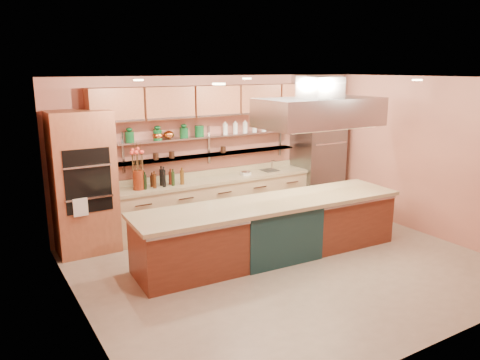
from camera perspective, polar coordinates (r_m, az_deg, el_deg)
floor at (r=7.29m, az=5.85°, el=-10.41°), size 6.00×5.00×0.02m
ceiling at (r=6.66m, az=6.44°, el=12.25°), size 6.00×5.00×0.02m
wall_back at (r=8.92m, az=-3.61°, el=3.57°), size 6.00×0.04×2.80m
wall_front at (r=5.15m, az=23.18°, el=-4.99°), size 6.00×0.04×2.80m
wall_left at (r=5.61m, az=-19.15°, el=-3.16°), size 0.04×5.00×2.80m
wall_right at (r=8.95m, az=21.67°, el=2.67°), size 0.04×5.00×2.80m
oven_stack at (r=7.85m, az=-18.52°, el=-0.35°), size 0.95×0.64×2.30m
refrigerator at (r=9.99m, az=9.45°, el=2.45°), size 0.95×0.72×2.10m
back_counter at (r=8.85m, az=-2.91°, el=-2.72°), size 3.84×0.64×0.93m
wall_shelf_lower at (r=8.79m, az=-3.50°, el=3.10°), size 3.60×0.26×0.03m
wall_shelf_upper at (r=8.73m, az=-3.53°, el=5.35°), size 3.60×0.26×0.03m
upper_cabinets at (r=8.64m, az=-3.14°, el=9.61°), size 4.60×0.36×0.55m
range_hood at (r=7.62m, az=9.66°, el=8.15°), size 2.00×1.00×0.45m
ceiling_downlights at (r=6.83m, az=5.39°, el=12.05°), size 4.00×2.80×0.02m
island at (r=7.46m, az=3.82°, el=-5.97°), size 4.38×1.15×0.91m
flower_vase at (r=8.06m, az=-12.28°, el=0.00°), size 0.19×0.19×0.33m
oil_bottle_cluster at (r=8.22m, az=-9.39°, el=0.12°), size 0.81×0.24×0.26m
kitchen_scale at (r=8.98m, az=0.70°, el=0.92°), size 0.18×0.14×0.10m
bar_faucet at (r=9.41m, az=3.90°, el=1.81°), size 0.03×0.03×0.20m
copper_kettle at (r=8.37m, az=-8.68°, el=5.48°), size 0.24×0.24×0.15m
green_canister at (r=8.61m, az=-4.98°, el=5.98°), size 0.22×0.22×0.20m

